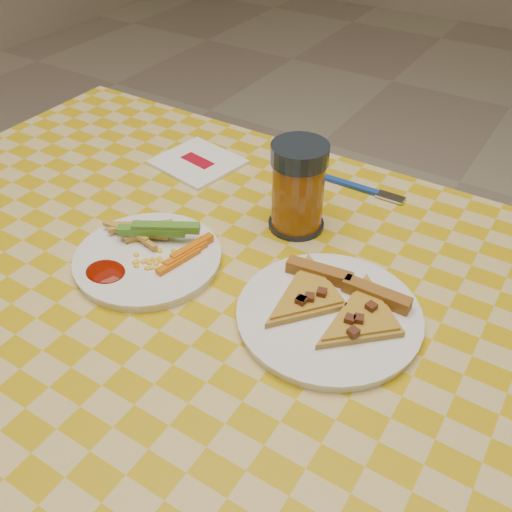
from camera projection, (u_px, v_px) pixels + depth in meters
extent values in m
cylinder|color=silver|center=(127.00, 252.00, 1.51)|extent=(0.06, 0.06, 0.71)
cube|color=brown|center=(208.00, 298.00, 0.83)|extent=(1.20, 0.80, 0.04)
cylinder|color=white|center=(148.00, 259.00, 0.85)|extent=(0.28, 0.28, 0.01)
cylinder|color=white|center=(329.00, 317.00, 0.76)|extent=(0.30, 0.30, 0.01)
cube|color=#286B11|center=(159.00, 229.00, 0.86)|extent=(0.11, 0.08, 0.02)
cube|color=orange|center=(186.00, 254.00, 0.84)|extent=(0.06, 0.09, 0.02)
ellipsoid|color=#710E02|center=(106.00, 272.00, 0.81)|extent=(0.06, 0.05, 0.01)
cube|color=olive|center=(319.00, 273.00, 0.80)|extent=(0.10, 0.03, 0.02)
cube|color=olive|center=(376.00, 295.00, 0.76)|extent=(0.09, 0.02, 0.02)
cylinder|color=black|center=(296.00, 224.00, 0.92)|extent=(0.09, 0.09, 0.01)
cylinder|color=brown|center=(298.00, 195.00, 0.89)|extent=(0.08, 0.08, 0.12)
cylinder|color=black|center=(300.00, 154.00, 0.84)|extent=(0.09, 0.09, 0.03)
cube|color=white|center=(198.00, 162.00, 1.08)|extent=(0.17, 0.16, 0.01)
cube|color=#A30919|center=(198.00, 160.00, 1.08)|extent=(0.07, 0.04, 0.00)
cube|color=#163B9A|center=(350.00, 185.00, 1.02)|extent=(0.11, 0.01, 0.01)
cube|color=silver|center=(390.00, 197.00, 0.98)|extent=(0.05, 0.02, 0.00)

